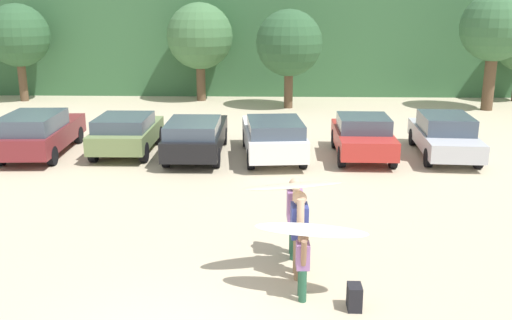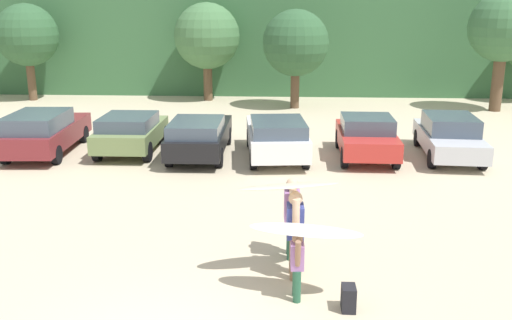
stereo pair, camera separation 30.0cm
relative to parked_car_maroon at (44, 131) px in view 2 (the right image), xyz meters
name	(u,v)px [view 2 (the right image)]	position (x,y,z in m)	size (l,w,h in m)	color
hillside_ridge	(259,31)	(6.62, 19.33, 2.61)	(108.00, 12.00, 6.86)	#38663D
tree_ridge_back	(27,36)	(-5.49, 11.47, 2.68)	(3.33, 3.33, 5.18)	brown
tree_center_left	(207,36)	(4.18, 11.92, 2.63)	(3.53, 3.53, 5.24)	brown
tree_far_right	(296,43)	(8.91, 9.75, 2.42)	(3.30, 3.30, 4.91)	brown
tree_center_right	(503,28)	(18.82, 9.44, 3.18)	(3.31, 3.31, 5.71)	brown
parked_car_maroon	(44,131)	(0.00, 0.00, 0.00)	(2.12, 4.82, 1.55)	maroon
parked_car_olive_green	(131,132)	(2.98, 0.36, -0.06)	(1.95, 3.92, 1.39)	#6B7F4C
parked_car_black	(199,135)	(5.50, -0.04, -0.07)	(1.89, 4.81, 1.40)	black
parked_car_white	(276,136)	(8.16, -0.16, -0.03)	(2.32, 4.74, 1.45)	white
parked_car_red	(366,136)	(11.23, 0.06, -0.05)	(1.92, 4.02, 1.45)	#B72D28
parked_car_silver	(449,136)	(14.09, 0.32, -0.06)	(2.03, 4.67, 1.46)	silver
person_adult	(295,229)	(8.68, -8.99, 0.16)	(0.33, 0.77, 1.73)	#8C6B4C
person_child	(297,262)	(8.71, -9.87, -0.10)	(0.24, 0.53, 1.26)	#26593F
person_companion	(292,213)	(8.62, -8.08, 0.15)	(0.33, 0.73, 1.72)	#26593F
surfboard_cream	(289,186)	(8.56, -8.97, 1.02)	(2.01, 1.03, 0.15)	beige
surfboard_white	(305,230)	(8.85, -9.75, 0.46)	(2.10, 0.92, 0.08)	white
backpack_dropped	(349,298)	(9.60, -10.21, -0.59)	(0.24, 0.34, 0.45)	black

